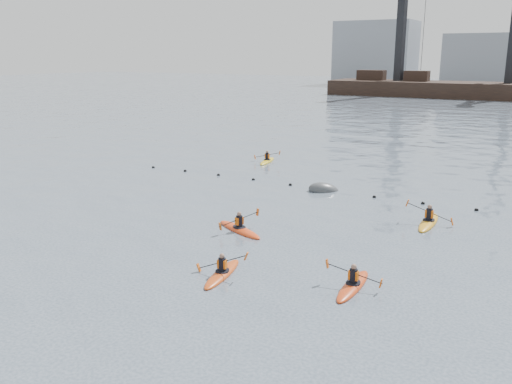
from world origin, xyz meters
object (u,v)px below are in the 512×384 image
Objects in this scene: kayaker_2 at (239,229)px; mooring_buoy at (324,191)px; kayaker_0 at (222,273)px; kayaker_4 at (353,285)px; kayaker_5 at (267,161)px; kayaker_3 at (429,222)px.

kayaker_2 is 9.86m from mooring_buoy.
mooring_buoy is at bearing 86.67° from kayaker_0.
kayaker_0 reaches higher than kayaker_4.
kayaker_2 is 8.28m from kayaker_4.
kayaker_0 is at bearing -77.94° from kayaker_5.
kayaker_2 is 1.65× the size of mooring_buoy.
kayaker_0 is 5.24m from kayaker_4.
kayaker_5 reaches higher than mooring_buoy.
kayaker_0 reaches higher than kayaker_2.
kayaker_5 is (-7.46, 16.64, -0.01)m from kayaker_2.
kayaker_0 reaches higher than mooring_buoy.
kayaker_4 is 25.20m from kayaker_5.
kayaker_2 is 10.06m from kayaker_3.
kayaker_3 is (5.71, 11.19, 0.01)m from kayaker_0.
kayaker_5 is 1.61× the size of mooring_buoy.
kayaker_5 is at bearing 103.76° from kayaker_0.
kayaker_3 reaches higher than kayaker_5.
kayaker_3 is 1.09× the size of kayaker_4.
kayaker_5 is (-15.55, 10.66, -0.01)m from kayaker_3.
kayaker_4 is at bearing -66.05° from kayaker_5.
kayaker_0 is 5.73m from kayaker_2.
kayaker_3 is at bearing 52.49° from kayaker_0.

